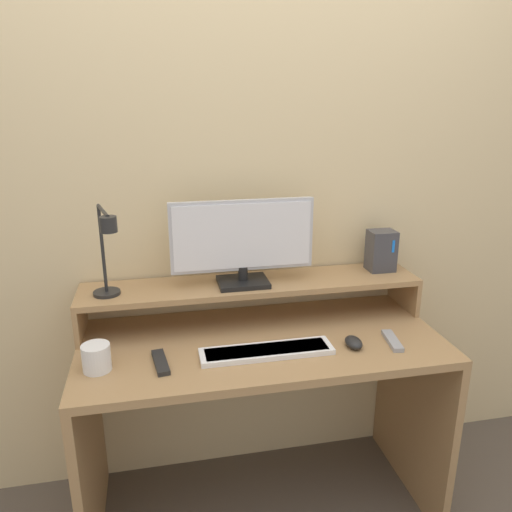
% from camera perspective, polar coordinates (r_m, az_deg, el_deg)
% --- Properties ---
extents(wall_back, '(6.00, 0.05, 2.50)m').
position_cam_1_polar(wall_back, '(1.99, -1.34, 7.91)').
color(wall_back, beige).
rests_on(wall_back, ground_plane).
extents(desk, '(1.31, 0.60, 0.75)m').
position_cam_1_polar(desk, '(1.94, 0.67, -15.04)').
color(desk, '#A87F51').
rests_on(desk, ground_plane).
extents(monitor_shelf, '(1.31, 0.24, 0.16)m').
position_cam_1_polar(monitor_shelf, '(1.94, -0.41, -3.59)').
color(monitor_shelf, '#A87F51').
rests_on(monitor_shelf, desk).
extents(monitor, '(0.54, 0.15, 0.33)m').
position_cam_1_polar(monitor, '(1.85, -1.55, 1.72)').
color(monitor, black).
rests_on(monitor, monitor_shelf).
extents(desk_lamp, '(0.12, 0.25, 0.33)m').
position_cam_1_polar(desk_lamp, '(1.75, -16.71, 0.45)').
color(desk_lamp, black).
rests_on(desk_lamp, monitor_shelf).
extents(router_dock, '(0.11, 0.09, 0.17)m').
position_cam_1_polar(router_dock, '(2.09, 14.11, 0.61)').
color(router_dock, '#3D3D42').
rests_on(router_dock, monitor_shelf).
extents(keyboard, '(0.46, 0.11, 0.02)m').
position_cam_1_polar(keyboard, '(1.74, 1.23, -10.81)').
color(keyboard, white).
rests_on(keyboard, desk).
extents(mouse, '(0.06, 0.09, 0.03)m').
position_cam_1_polar(mouse, '(1.81, 11.09, -9.66)').
color(mouse, black).
rests_on(mouse, desk).
extents(remote_control, '(0.06, 0.16, 0.02)m').
position_cam_1_polar(remote_control, '(1.70, -10.85, -11.84)').
color(remote_control, black).
rests_on(remote_control, desk).
extents(remote_secondary, '(0.06, 0.15, 0.02)m').
position_cam_1_polar(remote_secondary, '(1.87, 15.32, -9.31)').
color(remote_secondary, '#99999E').
rests_on(remote_secondary, desk).
extents(mug, '(0.09, 0.09, 0.09)m').
position_cam_1_polar(mug, '(1.70, -17.77, -11.01)').
color(mug, white).
rests_on(mug, desk).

